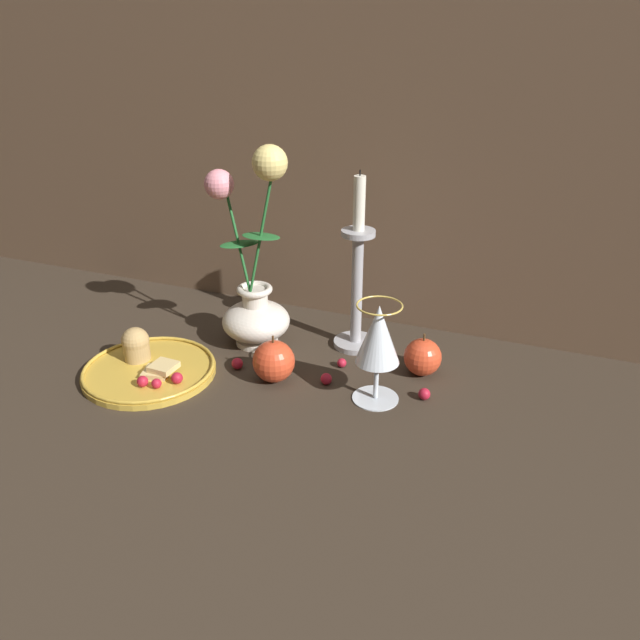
% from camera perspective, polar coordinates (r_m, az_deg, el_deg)
% --- Properties ---
extents(ground_plane, '(2.40, 2.40, 0.00)m').
position_cam_1_polar(ground_plane, '(1.08, -3.74, -4.94)').
color(ground_plane, '#33281E').
rests_on(ground_plane, ground).
extents(vase, '(0.15, 0.13, 0.37)m').
position_cam_1_polar(vase, '(1.13, -5.99, 2.60)').
color(vase, silver).
rests_on(vase, ground_plane).
extents(plate_with_pastries, '(0.23, 0.23, 0.07)m').
position_cam_1_polar(plate_with_pastries, '(1.11, -15.50, -4.04)').
color(plate_with_pastries, gold).
rests_on(plate_with_pastries, ground_plane).
extents(wine_glass, '(0.07, 0.07, 0.17)m').
position_cam_1_polar(wine_glass, '(0.96, 5.33, -1.70)').
color(wine_glass, silver).
rests_on(wine_glass, ground_plane).
extents(candlestick, '(0.08, 0.08, 0.33)m').
position_cam_1_polar(candlestick, '(1.11, 3.40, 3.36)').
color(candlestick, '#A3A3A8').
rests_on(candlestick, ground_plane).
extents(apple_beside_vase, '(0.07, 0.07, 0.08)m').
position_cam_1_polar(apple_beside_vase, '(1.05, -4.33, -3.76)').
color(apple_beside_vase, '#D14223').
rests_on(apple_beside_vase, ground_plane).
extents(apple_near_glass, '(0.06, 0.06, 0.08)m').
position_cam_1_polar(apple_near_glass, '(1.08, 9.36, -3.37)').
color(apple_near_glass, '#D14223').
rests_on(apple_near_glass, ground_plane).
extents(berry_near_plate, '(0.02, 0.02, 0.02)m').
position_cam_1_polar(berry_near_plate, '(1.09, 4.74, -4.06)').
color(berry_near_plate, '#AD192D').
rests_on(berry_near_plate, ground_plane).
extents(berry_front_center, '(0.02, 0.02, 0.02)m').
position_cam_1_polar(berry_front_center, '(1.02, 9.52, -6.69)').
color(berry_front_center, '#AD192D').
rests_on(berry_front_center, ground_plane).
extents(berry_by_glass_stem, '(0.02, 0.02, 0.02)m').
position_cam_1_polar(berry_by_glass_stem, '(1.10, -7.57, -3.96)').
color(berry_by_glass_stem, '#AD192D').
rests_on(berry_by_glass_stem, ground_plane).
extents(berry_under_candlestick, '(0.02, 0.02, 0.02)m').
position_cam_1_polar(berry_under_candlestick, '(1.04, 0.53, -5.45)').
color(berry_under_candlestick, '#AD192D').
rests_on(berry_under_candlestick, ground_plane).
extents(berry_far_right, '(0.02, 0.02, 0.02)m').
position_cam_1_polar(berry_far_right, '(1.09, 2.00, -3.94)').
color(berry_far_right, '#AD192D').
rests_on(berry_far_right, ground_plane).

